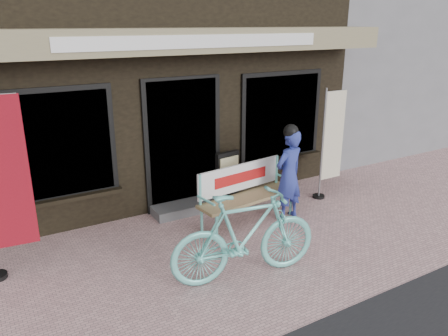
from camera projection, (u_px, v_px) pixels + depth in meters
ground at (248, 256)px, 5.90m from camera, size 70.00×70.00×0.00m
storefront at (119, 23)px, 9.02m from camera, size 7.00×6.77×6.00m
neighbor_right_near at (382, 29)px, 13.56m from camera, size 10.00×7.00×5.60m
bench at (245, 189)px, 6.78m from camera, size 1.73×0.64×0.92m
person at (289, 173)px, 6.83m from camera, size 0.59×0.44×1.54m
bicycle at (245, 236)px, 5.25m from camera, size 1.94×0.82×1.13m
nobori_red at (2, 184)px, 5.11m from camera, size 0.69×0.27×2.33m
nobori_cream at (331, 142)px, 7.65m from camera, size 0.57×0.22×1.97m
menu_stand at (228, 177)px, 7.48m from camera, size 0.47×0.17×0.93m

